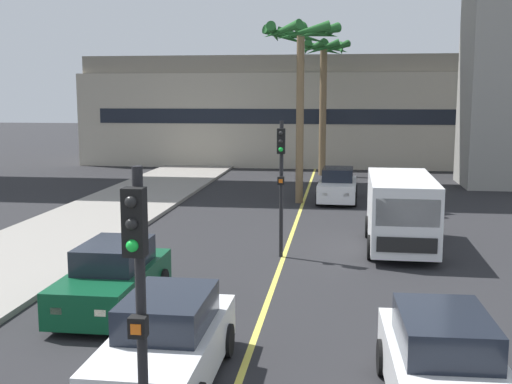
% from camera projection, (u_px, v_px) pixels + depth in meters
% --- Properties ---
extents(lane_stripe_center, '(0.14, 56.00, 0.01)m').
position_uv_depth(lane_stripe_center, '(292.00, 233.00, 23.20)').
color(lane_stripe_center, '#DBCC4C').
rests_on(lane_stripe_center, ground).
extents(pier_building_backdrop, '(33.31, 8.04, 7.63)m').
position_uv_depth(pier_building_backdrop, '(318.00, 112.00, 46.36)').
color(pier_building_backdrop, '#BCB29E').
rests_on(pier_building_backdrop, ground).
extents(car_queue_front, '(1.85, 4.11, 1.56)m').
position_uv_depth(car_queue_front, '(113.00, 279.00, 14.89)').
color(car_queue_front, '#0C4728').
rests_on(car_queue_front, ground).
extents(car_queue_second, '(1.93, 4.15, 1.56)m').
position_uv_depth(car_queue_second, '(444.00, 367.00, 10.06)').
color(car_queue_second, white).
rests_on(car_queue_second, ground).
extents(car_queue_third, '(1.94, 4.15, 1.56)m').
position_uv_depth(car_queue_third, '(338.00, 186.00, 30.01)').
color(car_queue_third, white).
rests_on(car_queue_third, ground).
extents(car_queue_fourth, '(1.84, 4.11, 1.56)m').
position_uv_depth(car_queue_fourth, '(167.00, 343.00, 11.03)').
color(car_queue_fourth, white).
rests_on(car_queue_fourth, ground).
extents(delivery_van, '(2.22, 5.28, 2.36)m').
position_uv_depth(delivery_van, '(401.00, 210.00, 20.63)').
color(delivery_van, white).
rests_on(delivery_van, ground).
extents(traffic_light_median_near, '(0.24, 0.37, 4.20)m').
position_uv_depth(traffic_light_median_near, '(139.00, 298.00, 7.15)').
color(traffic_light_median_near, black).
rests_on(traffic_light_median_near, ground).
extents(traffic_light_median_far, '(0.24, 0.37, 4.20)m').
position_uv_depth(traffic_light_median_far, '(281.00, 170.00, 19.30)').
color(traffic_light_median_far, black).
rests_on(traffic_light_median_far, ground).
extents(palm_tree_near_median, '(3.69, 3.70, 8.23)m').
position_uv_depth(palm_tree_near_median, '(301.00, 51.00, 28.61)').
color(palm_tree_near_median, brown).
rests_on(palm_tree_near_median, ground).
extents(palm_tree_mid_median, '(3.30, 3.32, 8.36)m').
position_uv_depth(palm_tree_mid_median, '(324.00, 67.00, 38.88)').
color(palm_tree_mid_median, brown).
rests_on(palm_tree_mid_median, ground).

